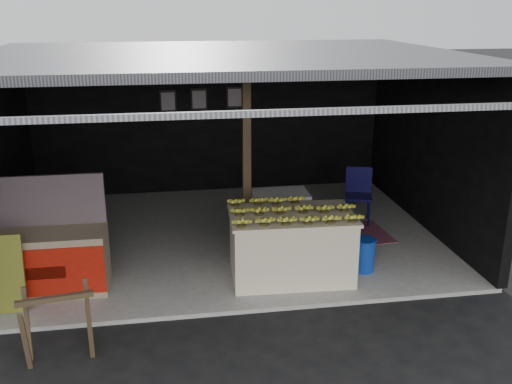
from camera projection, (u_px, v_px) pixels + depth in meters
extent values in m
plane|color=black|center=(245.00, 314.00, 7.16)|extent=(80.00, 80.00, 0.00)
cube|color=gray|center=(224.00, 236.00, 9.50)|extent=(7.00, 5.00, 0.06)
cube|color=black|center=(209.00, 119.00, 11.37)|extent=(7.00, 0.15, 2.90)
cube|color=black|center=(430.00, 141.00, 9.56)|extent=(0.15, 5.00, 2.90)
cube|color=#232326|center=(221.00, 56.00, 8.57)|extent=(7.20, 5.20, 0.12)
cube|color=#232326|center=(258.00, 112.00, 5.41)|extent=(7.40, 2.47, 0.48)
cube|color=#473723|center=(247.00, 160.00, 8.52)|extent=(0.12, 0.12, 2.85)
cube|color=white|center=(291.00, 247.00, 7.89)|extent=(1.68, 1.05, 0.89)
cube|color=white|center=(292.00, 215.00, 7.74)|extent=(1.74, 1.12, 0.04)
cube|color=white|center=(280.00, 221.00, 8.78)|extent=(0.84, 0.57, 0.93)
cube|color=navy|center=(284.00, 225.00, 8.49)|extent=(0.65, 0.02, 0.28)
cube|color=#B21414|center=(284.00, 245.00, 8.59)|extent=(0.42, 0.02, 0.09)
cube|color=#998466|center=(50.00, 262.00, 7.51)|extent=(1.48, 0.66, 0.83)
cube|color=#AE170B|center=(45.00, 273.00, 7.20)|extent=(1.48, 0.03, 0.65)
cube|color=white|center=(45.00, 273.00, 7.19)|extent=(0.50, 0.01, 0.17)
cube|color=#1B1746|center=(47.00, 200.00, 7.53)|extent=(1.48, 0.06, 0.69)
cube|color=#473723|center=(25.00, 343.00, 5.85)|extent=(0.10, 0.30, 0.78)
cube|color=#473723|center=(90.00, 332.00, 6.05)|extent=(0.10, 0.30, 0.78)
cube|color=#473723|center=(27.00, 323.00, 6.20)|extent=(0.10, 0.30, 0.78)
cube|color=#473723|center=(88.00, 314.00, 6.39)|extent=(0.10, 0.30, 0.78)
cube|color=#473723|center=(55.00, 299.00, 6.01)|extent=(0.79, 0.18, 0.06)
cylinder|color=#0D3296|center=(364.00, 256.00, 8.13)|extent=(0.31, 0.31, 0.46)
cylinder|color=#0C0A3A|center=(347.00, 212.00, 9.79)|extent=(0.03, 0.03, 0.47)
cylinder|color=#0C0A3A|center=(369.00, 213.00, 9.74)|extent=(0.03, 0.03, 0.47)
cylinder|color=#0C0A3A|center=(347.00, 205.00, 10.14)|extent=(0.03, 0.03, 0.47)
cylinder|color=#0C0A3A|center=(368.00, 206.00, 10.09)|extent=(0.03, 0.03, 0.47)
cube|color=#0C0A3A|center=(358.00, 197.00, 9.87)|extent=(0.56, 0.56, 0.04)
cube|color=#0C0A3A|center=(359.00, 180.00, 9.98)|extent=(0.44, 0.17, 0.48)
cube|color=maroon|center=(343.00, 235.00, 9.44)|extent=(1.58, 1.12, 0.01)
cube|color=black|center=(168.00, 101.00, 11.03)|extent=(0.32, 0.03, 0.42)
cube|color=#4C4C59|center=(168.00, 101.00, 11.01)|extent=(0.26, 0.02, 0.34)
cube|color=black|center=(199.00, 99.00, 11.11)|extent=(0.32, 0.03, 0.42)
cube|color=#4C4C59|center=(199.00, 99.00, 11.10)|extent=(0.26, 0.02, 0.34)
cube|color=black|center=(235.00, 97.00, 11.21)|extent=(0.32, 0.03, 0.42)
cube|color=#4C4C59|center=(235.00, 98.00, 11.19)|extent=(0.26, 0.02, 0.34)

